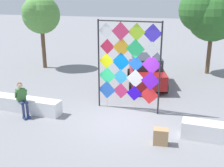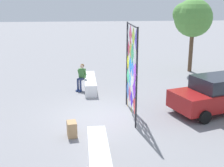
{
  "view_description": "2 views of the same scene",
  "coord_description": "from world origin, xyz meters",
  "views": [
    {
      "loc": [
        3.02,
        -9.54,
        4.79
      ],
      "look_at": [
        -0.48,
        0.59,
        1.39
      ],
      "focal_mm": 43.26,
      "sensor_mm": 36.0,
      "label": 1
    },
    {
      "loc": [
        12.08,
        -0.79,
        4.88
      ],
      "look_at": [
        -0.38,
        0.5,
        1.34
      ],
      "focal_mm": 47.5,
      "sensor_mm": 36.0,
      "label": 2
    }
  ],
  "objects": [
    {
      "name": "plaza_ledge_left",
      "position": [
        -4.19,
        -0.36,
        0.32
      ],
      "size": [
        3.33,
        0.62,
        0.63
      ],
      "primitive_type": "cube",
      "color": "white",
      "rests_on": "ground"
    },
    {
      "name": "seated_vendor",
      "position": [
        -3.95,
        -0.84,
        0.87
      ],
      "size": [
        0.72,
        0.65,
        1.48
      ],
      "color": "navy",
      "rests_on": "ground"
    },
    {
      "name": "tree_palm_like",
      "position": [
        -7.79,
        6.68,
        3.71
      ],
      "size": [
        2.58,
        2.67,
        5.01
      ],
      "color": "brown",
      "rests_on": "ground"
    },
    {
      "name": "kite_display_rack",
      "position": [
        0.03,
        1.28,
        2.2
      ],
      "size": [
        2.84,
        0.12,
        3.95
      ],
      "color": "#232328",
      "rests_on": "ground"
    },
    {
      "name": "ground",
      "position": [
        0.0,
        0.0,
        0.0
      ],
      "size": [
        120.0,
        120.0,
        0.0
      ],
      "primitive_type": "plane",
      "color": "gray"
    },
    {
      "name": "cardboard_box_large",
      "position": [
        1.91,
        -1.23,
        0.28
      ],
      "size": [
        0.54,
        0.41,
        0.57
      ],
      "primitive_type": "cube",
      "rotation": [
        0.0,
        0.0,
        0.14
      ],
      "color": "tan",
      "rests_on": "ground"
    },
    {
      "name": "tree_broadleaf",
      "position": [
        3.05,
        8.91,
        3.89
      ],
      "size": [
        3.78,
        3.28,
        5.5
      ],
      "color": "brown",
      "rests_on": "ground"
    },
    {
      "name": "parked_car",
      "position": [
        -0.02,
        5.26,
        0.83
      ],
      "size": [
        3.0,
        4.58,
        1.64
      ],
      "color": "maroon",
      "rests_on": "ground"
    }
  ]
}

